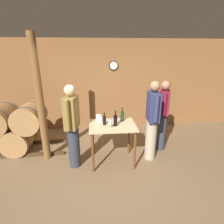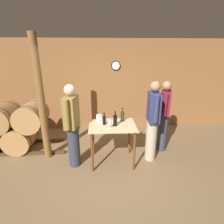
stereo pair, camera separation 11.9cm
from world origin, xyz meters
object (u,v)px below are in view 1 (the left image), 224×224
(wine_bottle_center, at_px, (122,116))
(wine_glass_near_left, at_px, (101,119))
(wine_bottle_left, at_px, (115,120))
(person_visitor_with_scarf, at_px, (163,115))
(ice_bucket, at_px, (99,118))
(person_visitor_bearded, at_px, (152,120))
(wine_bottle_far_left, at_px, (104,120))
(person_host, at_px, (72,126))
(wooden_post, at_px, (40,102))
(wine_glass_near_center, at_px, (110,123))

(wine_bottle_center, height_order, wine_glass_near_left, wine_bottle_center)
(wine_bottle_left, distance_m, person_visitor_with_scarf, 1.30)
(wine_bottle_left, bearing_deg, ice_bucket, 136.64)
(person_visitor_bearded, bearing_deg, wine_bottle_far_left, -178.60)
(wine_bottle_center, relative_size, wine_glass_near_left, 2.25)
(person_visitor_with_scarf, bearing_deg, person_host, -166.40)
(wine_bottle_far_left, xyz_separation_m, ice_bucket, (-0.11, 0.24, -0.04))
(person_visitor_with_scarf, bearing_deg, wine_glass_near_left, -168.07)
(wine_bottle_left, xyz_separation_m, person_visitor_bearded, (0.81, 0.10, -0.07))
(wine_bottle_center, bearing_deg, person_visitor_with_scarf, 13.60)
(wine_bottle_left, xyz_separation_m, ice_bucket, (-0.33, 0.32, -0.06))
(wine_bottle_center, relative_size, person_visitor_with_scarf, 0.18)
(wooden_post, bearing_deg, wine_bottle_far_left, -11.31)
(wine_bottle_left, xyz_separation_m, wine_glass_near_center, (-0.12, -0.10, -0.01))
(wine_glass_near_left, distance_m, wine_glass_near_center, 0.32)
(wooden_post, xyz_separation_m, person_host, (0.67, -0.36, -0.41))
(wine_bottle_center, bearing_deg, wine_glass_near_center, -130.74)
(person_visitor_with_scarf, height_order, person_visitor_bearded, person_visitor_bearded)
(wine_bottle_far_left, distance_m, ice_bucket, 0.26)
(wine_bottle_far_left, relative_size, person_host, 0.15)
(wine_bottle_left, bearing_deg, wine_bottle_center, 53.32)
(wine_bottle_left, bearing_deg, wine_glass_near_left, 147.88)
(wooden_post, bearing_deg, person_visitor_with_scarf, 3.04)
(wine_glass_near_left, bearing_deg, person_visitor_bearded, -3.72)
(wine_glass_near_left, xyz_separation_m, person_visitor_bearded, (1.09, -0.07, -0.04))
(wine_bottle_left, height_order, person_host, person_host)
(wine_glass_near_left, bearing_deg, wine_bottle_far_left, -58.69)
(ice_bucket, relative_size, person_visitor_bearded, 0.07)
(wine_bottle_far_left, relative_size, wine_glass_near_center, 1.69)
(wooden_post, distance_m, person_host, 0.87)
(wooden_post, relative_size, wine_glass_near_center, 17.13)
(person_host, bearing_deg, wine_glass_near_left, 17.68)
(wine_bottle_left, distance_m, ice_bucket, 0.46)
(person_visitor_with_scarf, distance_m, person_visitor_bearded, 0.55)
(wine_bottle_far_left, relative_size, wine_bottle_left, 0.82)
(person_visitor_with_scarf, bearing_deg, wine_bottle_left, -157.90)
(wine_bottle_far_left, height_order, wine_glass_near_center, wine_bottle_far_left)
(ice_bucket, bearing_deg, wooden_post, 178.69)
(wine_bottle_left, height_order, ice_bucket, wine_bottle_left)
(wine_glass_near_left, distance_m, ice_bucket, 0.15)
(person_visitor_bearded, bearing_deg, wooden_post, 174.21)
(wine_glass_near_left, height_order, ice_bucket, wine_glass_near_left)
(wine_bottle_center, xyz_separation_m, person_visitor_with_scarf, (1.02, 0.25, -0.10))
(wine_bottle_far_left, bearing_deg, wine_glass_near_left, 121.31)
(wine_bottle_far_left, height_order, wine_glass_near_left, wine_bottle_far_left)
(wine_bottle_center, xyz_separation_m, wine_glass_near_left, (-0.46, -0.07, -0.02))
(wooden_post, bearing_deg, person_host, -27.93)
(wooden_post, height_order, wine_bottle_left, wooden_post)
(ice_bucket, bearing_deg, wine_bottle_left, -43.36)
(wine_bottle_far_left, distance_m, wine_glass_near_left, 0.11)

